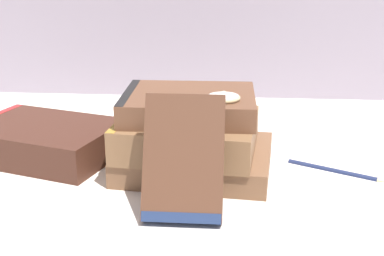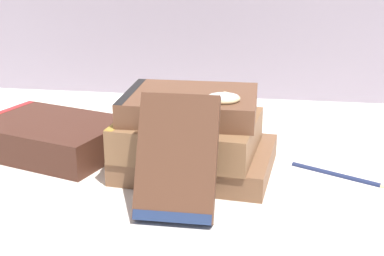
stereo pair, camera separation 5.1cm
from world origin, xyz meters
The scene contains 8 objects.
ground_plane centered at (0.00, 0.00, 0.00)m, with size 3.00×3.00×0.00m, color silver.
book_flat_bottom centered at (0.03, 0.04, 0.02)m, with size 0.23×0.19×0.03m.
book_flat_middle centered at (0.02, 0.03, 0.06)m, with size 0.20×0.18×0.05m.
book_flat_top centered at (0.02, 0.04, 0.10)m, with size 0.18×0.15×0.03m.
book_side_left centered at (-0.20, 0.08, 0.03)m, with size 0.25×0.21×0.05m.
book_leaning_front centered at (0.03, -0.09, 0.07)m, with size 0.09×0.08×0.14m.
pocket_watch centered at (0.08, 0.02, 0.12)m, with size 0.05×0.05×0.01m.
fountain_pen centered at (0.24, 0.05, 0.00)m, with size 0.13×0.07×0.01m.
Camera 1 is at (0.09, -0.67, 0.31)m, focal length 50.00 mm.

